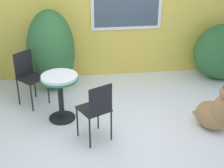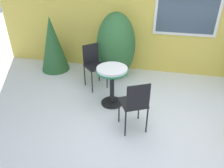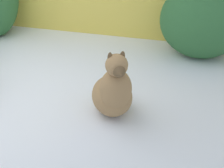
# 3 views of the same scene
# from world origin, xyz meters

# --- Properties ---
(shrub_middle) EXTENTS (1.20, 0.85, 1.10)m
(shrub_middle) POSITION_xyz_m (2.32, 1.73, 0.55)
(shrub_middle) COLOR #2D6033
(shrub_middle) RESTS_ON ground_plane
(dog) EXTENTS (0.64, 0.72, 0.82)m
(dog) POSITION_xyz_m (1.48, -0.02, 0.30)
(dog) COLOR #937047
(dog) RESTS_ON ground_plane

